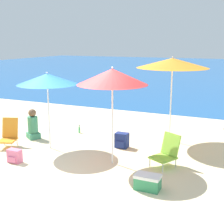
% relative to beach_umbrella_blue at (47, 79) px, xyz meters
% --- Properties ---
extents(ground_plane, '(60.00, 60.00, 0.00)m').
position_rel_beach_umbrella_blue_xyz_m(ground_plane, '(1.06, -0.96, -1.81)').
color(ground_plane, beige).
extents(sea_water, '(60.00, 40.00, 0.01)m').
position_rel_beach_umbrella_blue_xyz_m(sea_water, '(1.06, 24.97, -1.80)').
color(sea_water, '#1E5699').
rests_on(sea_water, ground).
extents(beach_umbrella_blue, '(1.52, 1.52, 1.99)m').
position_rel_beach_umbrella_blue_xyz_m(beach_umbrella_blue, '(0.00, 0.00, 0.00)').
color(beach_umbrella_blue, white).
rests_on(beach_umbrella_blue, ground).
extents(beach_umbrella_orange, '(1.91, 1.91, 2.33)m').
position_rel_beach_umbrella_blue_xyz_m(beach_umbrella_orange, '(2.69, 1.87, 0.35)').
color(beach_umbrella_orange, white).
rests_on(beach_umbrella_orange, ground).
extents(beach_umbrella_red, '(1.55, 1.55, 2.20)m').
position_rel_beach_umbrella_blue_xyz_m(beach_umbrella_red, '(1.90, -0.28, 0.17)').
color(beach_umbrella_red, white).
rests_on(beach_umbrella_red, ground).
extents(beach_chair_orange, '(0.57, 0.64, 0.75)m').
position_rel_beach_umbrella_blue_xyz_m(beach_chair_orange, '(-1.08, -0.30, -1.46)').
color(beach_chair_orange, silver).
rests_on(beach_chair_orange, ground).
extents(beach_chair_lime, '(0.66, 0.71, 0.72)m').
position_rel_beach_umbrella_blue_xyz_m(beach_chair_lime, '(3.06, 0.09, -1.47)').
color(beach_chair_lime, silver).
rests_on(beach_chair_lime, ground).
extents(person_seated_near, '(0.48, 0.46, 0.85)m').
position_rel_beach_umbrella_blue_xyz_m(person_seated_near, '(-0.94, 0.52, -1.44)').
color(person_seated_near, '#3F8C66').
rests_on(person_seated_near, ground).
extents(backpack_pink, '(0.33, 0.21, 0.31)m').
position_rel_beach_umbrella_blue_xyz_m(backpack_pink, '(-0.18, -1.14, -1.65)').
color(backpack_pink, pink).
rests_on(backpack_pink, ground).
extents(backpack_navy, '(0.33, 0.26, 0.39)m').
position_rel_beach_umbrella_blue_xyz_m(backpack_navy, '(1.68, 0.81, -1.61)').
color(backpack_navy, navy).
rests_on(backpack_navy, ground).
extents(water_bottle, '(0.06, 0.06, 0.26)m').
position_rel_beach_umbrella_blue_xyz_m(water_bottle, '(0.00, 1.51, -1.70)').
color(water_bottle, '#4CB266').
rests_on(water_bottle, ground).
extents(cooler_box, '(0.48, 0.29, 0.29)m').
position_rel_beach_umbrella_blue_xyz_m(cooler_box, '(3.03, -1.18, -1.66)').
color(cooler_box, '#338C59').
rests_on(cooler_box, ground).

